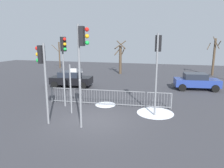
# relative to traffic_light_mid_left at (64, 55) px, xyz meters

# --- Properties ---
(ground_plane) EXTENTS (60.00, 60.00, 0.00)m
(ground_plane) POSITION_rel_traffic_light_mid_left_xyz_m (2.66, -1.78, -3.40)
(ground_plane) COLOR #38383D
(traffic_light_mid_left) EXTENTS (0.48, 0.46, 4.65)m
(traffic_light_mid_left) POSITION_rel_traffic_light_mid_left_xyz_m (0.00, 0.00, 0.00)
(traffic_light_mid_left) COLOR slate
(traffic_light_mid_left) RESTS_ON ground
(traffic_light_foreground_right) EXTENTS (0.35, 0.56, 4.71)m
(traffic_light_foreground_right) POSITION_rel_traffic_light_mid_left_xyz_m (5.83, 0.02, 0.04)
(traffic_light_foreground_right) COLOR slate
(traffic_light_foreground_right) RESTS_ON ground
(traffic_light_rear_left) EXTENTS (0.57, 0.35, 4.18)m
(traffic_light_rear_left) POSITION_rel_traffic_light_mid_left_xyz_m (0.33, -2.85, -0.33)
(traffic_light_rear_left) COLOR slate
(traffic_light_rear_left) RESTS_ON ground
(traffic_light_mid_right) EXTENTS (0.57, 0.34, 5.06)m
(traffic_light_mid_right) POSITION_rel_traffic_light_mid_left_xyz_m (2.48, -2.86, 0.29)
(traffic_light_mid_right) COLOR slate
(traffic_light_mid_right) RESTS_ON ground
(direction_sign_post) EXTENTS (0.78, 0.17, 2.97)m
(direction_sign_post) POSITION_rel_traffic_light_mid_left_xyz_m (0.98, -1.04, -1.74)
(direction_sign_post) COLOR slate
(direction_sign_post) RESTS_ON ground
(pedestrian_guard_railing) EXTENTS (8.29, 0.64, 1.07)m
(pedestrian_guard_railing) POSITION_rel_traffic_light_mid_left_xyz_m (2.65, 0.99, -2.85)
(pedestrian_guard_railing) COLOR slate
(pedestrian_guard_railing) RESTS_ON ground
(car_black_trailing) EXTENTS (3.96, 2.26, 1.47)m
(car_black_trailing) POSITION_rel_traffic_light_mid_left_xyz_m (-2.37, 5.65, -2.64)
(car_black_trailing) COLOR black
(car_black_trailing) RESTS_ON ground
(car_blue_mid) EXTENTS (3.98, 2.32, 1.47)m
(car_blue_mid) POSITION_rel_traffic_light_mid_left_xyz_m (8.93, 7.59, -2.64)
(car_blue_mid) COLOR navy
(car_blue_mid) RESTS_ON ground
(bare_tree_left) EXTENTS (1.79, 1.82, 4.35)m
(bare_tree_left) POSITION_rel_traffic_light_mid_left_xyz_m (0.30, 14.76, -1.32)
(bare_tree_left) COLOR #473828
(bare_tree_left) RESTS_ON ground
(bare_tree_centre) EXTENTS (1.52, 1.43, 4.82)m
(bare_tree_centre) POSITION_rel_traffic_light_mid_left_xyz_m (11.88, 16.48, -0.94)
(bare_tree_centre) COLOR #473828
(bare_tree_centre) RESTS_ON ground
(bare_tree_right) EXTENTS (1.81, 1.81, 4.89)m
(bare_tree_right) POSITION_rel_traffic_light_mid_left_xyz_m (-10.35, 17.93, -1.09)
(bare_tree_right) COLOR #473828
(bare_tree_right) RESTS_ON ground
(snow_patch_kerb) EXTENTS (1.40, 1.40, 0.01)m
(snow_patch_kerb) POSITION_rel_traffic_light_mid_left_xyz_m (2.42, 1.07, -3.39)
(snow_patch_kerb) COLOR white
(snow_patch_kerb) RESTS_ON ground
(snow_patch_island) EXTENTS (2.22, 2.22, 0.01)m
(snow_patch_island) POSITION_rel_traffic_light_mid_left_xyz_m (5.82, 0.28, -3.39)
(snow_patch_island) COLOR white
(snow_patch_island) RESTS_ON ground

